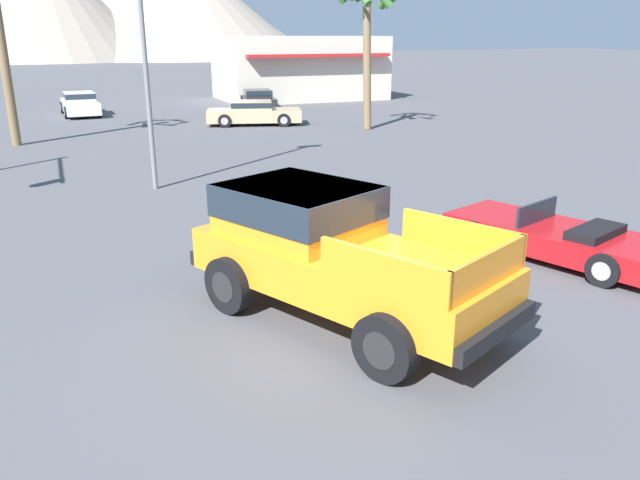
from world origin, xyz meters
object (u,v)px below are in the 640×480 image
(orange_pickup_truck, at_px, (328,245))
(parked_car_white, at_px, (80,104))
(red_convertible_car, at_px, (557,238))
(palm_tree_leaning, at_px, (369,15))
(street_lamp_post, at_px, (140,6))
(parked_car_tan, at_px, (254,113))
(parked_car_dark, at_px, (258,99))

(orange_pickup_truck, bearing_deg, parked_car_white, 69.74)
(red_convertible_car, height_order, parked_car_white, parked_car_white)
(orange_pickup_truck, relative_size, parked_car_white, 1.23)
(red_convertible_car, bearing_deg, orange_pickup_truck, 167.67)
(parked_car_white, distance_m, palm_tree_leaning, 16.96)
(parked_car_white, bearing_deg, palm_tree_leaning, -44.38)
(street_lamp_post, xyz_separation_m, palm_tree_leaning, (11.09, 8.43, 0.13))
(orange_pickup_truck, xyz_separation_m, street_lamp_post, (-1.24, 9.73, 3.84))
(parked_car_white, bearing_deg, orange_pickup_truck, -88.07)
(street_lamp_post, bearing_deg, parked_car_white, 93.37)
(red_convertible_car, relative_size, parked_car_tan, 0.95)
(parked_car_white, xyz_separation_m, palm_tree_leaning, (12.23, -10.87, 4.47))
(parked_car_white, height_order, street_lamp_post, street_lamp_post)
(street_lamp_post, distance_m, palm_tree_leaning, 13.93)
(parked_car_tan, bearing_deg, street_lamp_post, -12.03)
(parked_car_tan, bearing_deg, palm_tree_leaning, 69.58)
(parked_car_tan, bearing_deg, red_convertible_car, 16.78)
(parked_car_tan, xyz_separation_m, parked_car_dark, (2.39, 6.93, -0.03))
(red_convertible_car, distance_m, street_lamp_post, 12.08)
(red_convertible_car, xyz_separation_m, parked_car_tan, (0.07, 20.96, 0.20))
(street_lamp_post, bearing_deg, palm_tree_leaning, 37.23)
(orange_pickup_truck, relative_size, parked_car_dark, 1.25)
(red_convertible_car, xyz_separation_m, palm_tree_leaning, (4.58, 17.51, 4.71))
(red_convertible_car, height_order, street_lamp_post, street_lamp_post)
(orange_pickup_truck, distance_m, street_lamp_post, 10.54)
(orange_pickup_truck, relative_size, parked_car_tan, 1.14)
(palm_tree_leaning, bearing_deg, parked_car_tan, 142.60)
(red_convertible_car, xyz_separation_m, parked_car_white, (-7.65, 28.38, 0.24))
(red_convertible_car, relative_size, parked_car_dark, 1.05)
(parked_car_tan, xyz_separation_m, street_lamp_post, (-6.59, -11.88, 4.38))
(parked_car_tan, relative_size, street_lamp_post, 0.58)
(parked_car_white, xyz_separation_m, street_lamp_post, (1.14, -19.30, 4.34))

